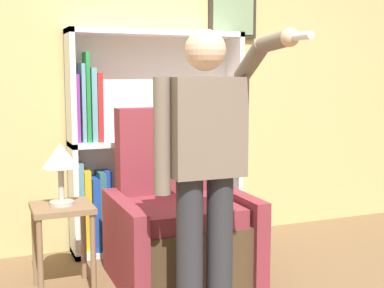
{
  "coord_description": "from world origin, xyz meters",
  "views": [
    {
      "loc": [
        -1.3,
        -2.2,
        1.4
      ],
      "look_at": [
        -0.11,
        0.78,
        0.98
      ],
      "focal_mm": 50.0,
      "sensor_mm": 36.0,
      "label": 1
    }
  ],
  "objects_px": {
    "person_standing": "(206,159)",
    "table_lamp": "(60,159)",
    "bookcase": "(139,148)",
    "armchair": "(178,226)",
    "side_table": "(62,223)"
  },
  "relations": [
    {
      "from": "person_standing",
      "to": "table_lamp",
      "type": "relative_size",
      "value": 4.13
    },
    {
      "from": "bookcase",
      "to": "person_standing",
      "type": "distance_m",
      "value": 1.43
    },
    {
      "from": "bookcase",
      "to": "armchair",
      "type": "height_order",
      "value": "bookcase"
    },
    {
      "from": "person_standing",
      "to": "table_lamp",
      "type": "bearing_deg",
      "value": 131.99
    },
    {
      "from": "bookcase",
      "to": "armchair",
      "type": "relative_size",
      "value": 1.49
    },
    {
      "from": "bookcase",
      "to": "table_lamp",
      "type": "relative_size",
      "value": 4.38
    },
    {
      "from": "bookcase",
      "to": "armchair",
      "type": "distance_m",
      "value": 0.85
    },
    {
      "from": "armchair",
      "to": "person_standing",
      "type": "height_order",
      "value": "person_standing"
    },
    {
      "from": "side_table",
      "to": "armchair",
      "type": "bearing_deg",
      "value": -2.97
    },
    {
      "from": "bookcase",
      "to": "table_lamp",
      "type": "xyz_separation_m",
      "value": [
        -0.71,
        -0.67,
        0.05
      ]
    },
    {
      "from": "side_table",
      "to": "person_standing",
      "type": "bearing_deg",
      "value": -48.01
    },
    {
      "from": "person_standing",
      "to": "table_lamp",
      "type": "xyz_separation_m",
      "value": [
        -0.68,
        0.75,
        -0.07
      ]
    },
    {
      "from": "armchair",
      "to": "table_lamp",
      "type": "height_order",
      "value": "armchair"
    },
    {
      "from": "bookcase",
      "to": "table_lamp",
      "type": "height_order",
      "value": "bookcase"
    },
    {
      "from": "armchair",
      "to": "bookcase",
      "type": "bearing_deg",
      "value": 94.88
    }
  ]
}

